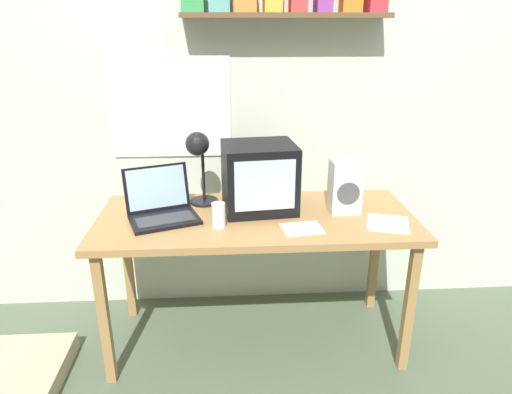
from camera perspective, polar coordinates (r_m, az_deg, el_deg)
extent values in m
plane|color=#56654F|center=(2.66, 0.00, -17.21)|extent=(12.00, 12.00, 0.00)
cube|color=silver|center=(2.58, -0.64, 13.24)|extent=(5.60, 0.06, 2.60)
cube|color=white|center=(2.57, -10.62, 10.91)|extent=(0.65, 0.01, 0.54)
cube|color=brown|center=(2.45, 3.74, 21.72)|extent=(1.04, 0.18, 0.02)
cube|color=#AB7D49|center=(2.29, 0.00, -2.75)|extent=(1.58, 0.67, 0.03)
cube|color=#AB7D49|center=(2.31, -18.44, -14.31)|extent=(0.04, 0.05, 0.71)
cube|color=#AB7D49|center=(2.39, 18.58, -13.04)|extent=(0.04, 0.05, 0.71)
cube|color=#AB7D49|center=(2.76, -15.73, -7.82)|extent=(0.04, 0.05, 0.71)
cube|color=#AB7D49|center=(2.83, 14.60, -6.98)|extent=(0.04, 0.05, 0.71)
cube|color=black|center=(2.31, 0.41, 2.50)|extent=(0.39, 0.34, 0.34)
cube|color=silver|center=(2.16, 1.14, 1.41)|extent=(0.29, 0.04, 0.25)
cube|color=black|center=(2.26, -11.36, -2.78)|extent=(0.38, 0.32, 0.02)
cube|color=#38383A|center=(2.24, -11.28, -2.70)|extent=(0.30, 0.21, 0.00)
cube|color=black|center=(2.34, -12.31, 1.15)|extent=(0.32, 0.16, 0.22)
cube|color=#A4C4ED|center=(2.34, -12.31, 1.15)|extent=(0.29, 0.15, 0.20)
cylinder|color=black|center=(2.46, -6.46, -0.53)|extent=(0.15, 0.15, 0.01)
cylinder|color=black|center=(2.40, -6.63, 3.26)|extent=(0.02, 0.02, 0.33)
sphere|color=black|center=(2.29, -7.35, 6.61)|extent=(0.12, 0.12, 0.12)
cylinder|color=white|center=(2.14, -4.70, -2.28)|extent=(0.07, 0.07, 0.12)
cylinder|color=#CC3D47|center=(2.15, -4.69, -2.69)|extent=(0.06, 0.06, 0.09)
cube|color=white|center=(2.34, 11.06, 1.35)|extent=(0.15, 0.14, 0.27)
cylinder|color=#4C4C51|center=(2.28, 11.48, 0.43)|extent=(0.11, 0.01, 0.11)
cube|color=white|center=(2.15, 5.79, -3.95)|extent=(0.20, 0.17, 0.00)
cube|color=white|center=(2.28, 16.16, -3.19)|extent=(0.25, 0.25, 0.00)
cube|color=#C1B193|center=(2.66, -28.15, -18.92)|extent=(0.49, 0.49, 0.10)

